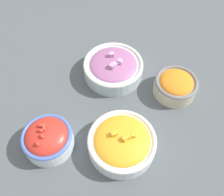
# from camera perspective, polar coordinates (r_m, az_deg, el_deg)

# --- Properties ---
(ground_plane) EXTENTS (3.00, 3.00, 0.00)m
(ground_plane) POSITION_cam_1_polar(r_m,az_deg,el_deg) (0.78, 0.00, -1.24)
(ground_plane) COLOR #4C5156
(bowl_carrots) EXTENTS (0.13, 0.13, 0.07)m
(bowl_carrots) POSITION_cam_1_polar(r_m,az_deg,el_deg) (0.80, 14.32, 2.91)
(bowl_carrots) COLOR beige
(bowl_carrots) RESTS_ON ground_plane
(bowl_squash) EXTENTS (0.18, 0.18, 0.08)m
(bowl_squash) POSITION_cam_1_polar(r_m,az_deg,el_deg) (0.68, 2.27, -10.03)
(bowl_squash) COLOR silver
(bowl_squash) RESTS_ON ground_plane
(bowl_cherry_tomatoes) EXTENTS (0.14, 0.14, 0.08)m
(bowl_cherry_tomatoes) POSITION_cam_1_polar(r_m,az_deg,el_deg) (0.70, -14.53, -8.94)
(bowl_cherry_tomatoes) COLOR silver
(bowl_cherry_tomatoes) RESTS_ON ground_plane
(bowl_red_onion) EXTENTS (0.20, 0.20, 0.08)m
(bowl_red_onion) POSITION_cam_1_polar(r_m,az_deg,el_deg) (0.83, 0.28, 7.05)
(bowl_red_onion) COLOR #B2C1CC
(bowl_red_onion) RESTS_ON ground_plane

